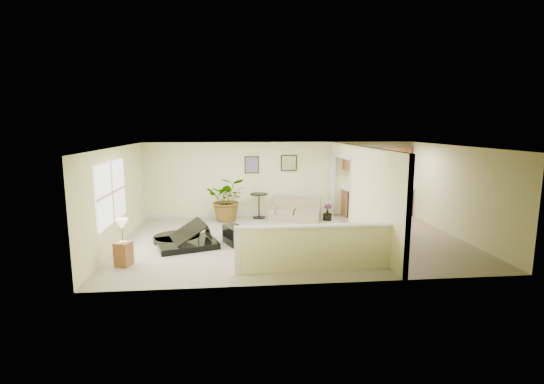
{
  "coord_description": "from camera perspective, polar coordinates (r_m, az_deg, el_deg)",
  "views": [
    {
      "loc": [
        -1.55,
        -10.12,
        3.01
      ],
      "look_at": [
        -0.52,
        0.4,
        1.25
      ],
      "focal_mm": 26.0,
      "sensor_mm": 36.0,
      "label": 1
    }
  ],
  "objects": [
    {
      "name": "lamp_stand",
      "position": [
        9.22,
        -20.76,
        -7.32
      ],
      "size": [
        0.39,
        0.39,
        1.05
      ],
      "color": "brown",
      "rests_on": "floor"
    },
    {
      "name": "loveseat",
      "position": [
        12.89,
        3.33,
        -2.47
      ],
      "size": [
        1.86,
        1.36,
        0.92
      ],
      "rotation": [
        0.0,
        0.0,
        -0.31
      ],
      "color": "tan",
      "rests_on": "floor"
    },
    {
      "name": "kitchen_vinyl",
      "position": [
        11.55,
        18.76,
        -6.13
      ],
      "size": [
        2.7,
        6.0,
        0.01
      ],
      "primitive_type": "cube",
      "color": "gray",
      "rests_on": "floor"
    },
    {
      "name": "wall_mirror",
      "position": [
        13.27,
        2.46,
        4.22
      ],
      "size": [
        0.55,
        0.04,
        0.55
      ],
      "color": "#332412",
      "rests_on": "back_wall"
    },
    {
      "name": "palm_plant",
      "position": [
        12.71,
        -6.42,
        -1.07
      ],
      "size": [
        1.37,
        1.21,
        1.42
      ],
      "color": "black",
      "rests_on": "floor"
    },
    {
      "name": "left_window",
      "position": [
        10.17,
        -22.27,
        -0.06
      ],
      "size": [
        0.05,
        2.15,
        1.45
      ],
      "primitive_type": "cube",
      "color": "white",
      "rests_on": "left_wall"
    },
    {
      "name": "accent_table",
      "position": [
        13.03,
        -1.9,
        -1.51
      ],
      "size": [
        0.57,
        0.57,
        0.83
      ],
      "color": "black",
      "rests_on": "floor"
    },
    {
      "name": "left_wall",
      "position": [
        10.68,
        -21.52,
        -0.68
      ],
      "size": [
        0.04,
        6.0,
        2.5
      ],
      "primitive_type": "cube",
      "color": "#F0EDA4",
      "rests_on": "floor"
    },
    {
      "name": "piano_bench",
      "position": [
        10.27,
        -5.55,
        -6.23
      ],
      "size": [
        0.61,
        0.8,
        0.48
      ],
      "primitive_type": "cube",
      "rotation": [
        0.0,
        0.0,
        0.39
      ],
      "color": "black",
      "rests_on": "floor"
    },
    {
      "name": "wall_art_left",
      "position": [
        13.16,
        -2.95,
        3.96
      ],
      "size": [
        0.48,
        0.04,
        0.58
      ],
      "color": "#332412",
      "rests_on": "back_wall"
    },
    {
      "name": "kitchen_cabinets",
      "position": [
        13.86,
        14.49,
        0.28
      ],
      "size": [
        2.36,
        0.65,
        2.33
      ],
      "color": "brown",
      "rests_on": "floor"
    },
    {
      "name": "back_wall",
      "position": [
        13.33,
        1.15,
        1.87
      ],
      "size": [
        9.0,
        0.04,
        2.5
      ],
      "primitive_type": "cube",
      "color": "#F0EDA4",
      "rests_on": "floor"
    },
    {
      "name": "front_wall",
      "position": [
        7.49,
        6.54,
        -4.17
      ],
      "size": [
        9.0,
        0.04,
        2.5
      ],
      "primitive_type": "cube",
      "color": "#F0EDA4",
      "rests_on": "floor"
    },
    {
      "name": "small_plant",
      "position": [
        12.89,
        8.02,
        -3.1
      ],
      "size": [
        0.39,
        0.39,
        0.53
      ],
      "color": "black",
      "rests_on": "floor"
    },
    {
      "name": "right_wall",
      "position": [
        11.92,
        25.0,
        0.08
      ],
      "size": [
        0.04,
        6.0,
        2.5
      ],
      "primitive_type": "cube",
      "color": "#F0EDA4",
      "rests_on": "floor"
    },
    {
      "name": "piano",
      "position": [
        10.32,
        -12.46,
        -4.44
      ],
      "size": [
        1.98,
        1.97,
        1.36
      ],
      "rotation": [
        0.0,
        0.0,
        0.31
      ],
      "color": "black",
      "rests_on": "floor"
    },
    {
      "name": "pony_half_wall",
      "position": [
        8.36,
        5.95,
        -7.91
      ],
      "size": [
        3.42,
        0.22,
        1.0
      ],
      "color": "#F0EDA4",
      "rests_on": "floor"
    },
    {
      "name": "interior_partition",
      "position": [
        11.04,
        12.16,
        -0.08
      ],
      "size": [
        0.18,
        5.99,
        2.5
      ],
      "color": "#F0EDA4",
      "rests_on": "floor"
    },
    {
      "name": "ceiling",
      "position": [
        10.25,
        3.15,
        6.6
      ],
      "size": [
        9.0,
        6.0,
        0.04
      ],
      "primitive_type": "cube",
      "color": "white",
      "rests_on": "back_wall"
    },
    {
      "name": "floor",
      "position": [
        10.67,
        3.03,
        -6.93
      ],
      "size": [
        9.0,
        9.0,
        0.0
      ],
      "primitive_type": "plane",
      "color": "tan",
      "rests_on": "ground"
    }
  ]
}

